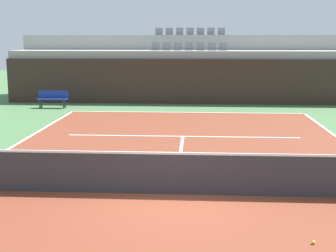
% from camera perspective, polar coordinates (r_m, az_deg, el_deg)
% --- Properties ---
extents(ground_plane, '(80.00, 80.00, 0.00)m').
position_cam_1_polar(ground_plane, '(10.89, 0.71, -8.17)').
color(ground_plane, '#477042').
extents(court_surface, '(11.00, 24.00, 0.01)m').
position_cam_1_polar(court_surface, '(10.89, 0.71, -8.15)').
color(court_surface, brown).
rests_on(court_surface, ground_plane).
extents(baseline_far, '(11.00, 0.10, 0.00)m').
position_cam_1_polar(baseline_far, '(22.53, 2.26, 1.64)').
color(baseline_far, white).
rests_on(baseline_far, court_surface).
extents(service_line_far, '(8.26, 0.10, 0.00)m').
position_cam_1_polar(service_line_far, '(17.07, 1.80, -1.24)').
color(service_line_far, white).
rests_on(service_line_far, court_surface).
extents(centre_service_line, '(0.10, 6.40, 0.00)m').
position_cam_1_polar(centre_service_line, '(13.95, 1.38, -3.91)').
color(centre_service_line, white).
rests_on(centre_service_line, court_surface).
extents(back_wall, '(19.50, 0.30, 2.37)m').
position_cam_1_polar(back_wall, '(25.42, 2.44, 5.32)').
color(back_wall, '#33231E').
rests_on(back_wall, ground_plane).
extents(stands_tier_lower, '(19.50, 2.40, 2.77)m').
position_cam_1_polar(stands_tier_lower, '(26.75, 2.51, 6.01)').
color(stands_tier_lower, '#9E9E99').
rests_on(stands_tier_lower, ground_plane).
extents(stands_tier_upper, '(19.50, 2.40, 3.62)m').
position_cam_1_polar(stands_tier_upper, '(29.11, 2.61, 7.21)').
color(stands_tier_upper, '#9E9E99').
rests_on(stands_tier_upper, ground_plane).
extents(seating_row_lower, '(4.18, 0.44, 0.44)m').
position_cam_1_polar(seating_row_lower, '(26.76, 2.54, 9.26)').
color(seating_row_lower, slate).
rests_on(seating_row_lower, stands_tier_lower).
extents(seating_row_upper, '(4.18, 0.44, 0.44)m').
position_cam_1_polar(seating_row_upper, '(29.16, 2.65, 11.01)').
color(seating_row_upper, slate).
rests_on(seating_row_upper, stands_tier_upper).
extents(tennis_net, '(11.08, 0.08, 1.07)m').
position_cam_1_polar(tennis_net, '(10.73, 0.71, -5.60)').
color(tennis_net, black).
rests_on(tennis_net, court_surface).
extents(player_bench, '(1.50, 0.40, 0.85)m').
position_cam_1_polar(player_bench, '(24.64, -13.58, 3.29)').
color(player_bench, navy).
rests_on(player_bench, ground_plane).
extents(tennis_ball_0, '(0.07, 0.07, 0.07)m').
position_cam_1_polar(tennis_ball_0, '(8.76, 16.95, -13.12)').
color(tennis_ball_0, '#CCE033').
rests_on(tennis_ball_0, court_surface).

